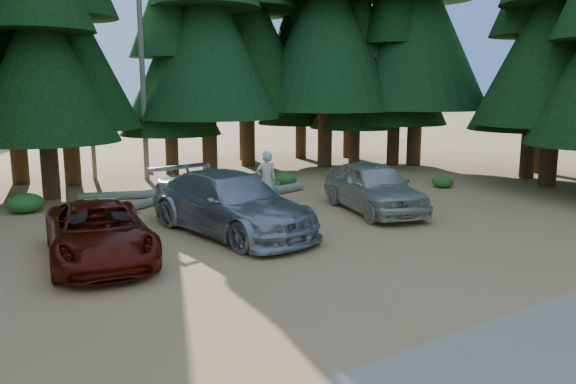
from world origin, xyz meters
The scene contains 20 objects.
ground centered at (0.00, 0.00, 0.00)m, with size 160.00×160.00×0.00m, color #9D7C43.
gravel_strip centered at (0.00, -6.50, 0.01)m, with size 26.00×3.50×0.01m, color tan.
forest_belt_north centered at (0.00, 15.00, 0.00)m, with size 36.00×7.00×22.00m, color black, non-canonical shape.
forest_belt_east centered at (15.50, 4.00, 0.00)m, with size 6.00×22.00×22.00m, color black, non-canonical shape.
snag_front centered at (0.80, 14.50, 6.00)m, with size 0.24×0.24×12.00m, color slate.
snag_back centered at (-1.20, 16.00, 5.00)m, with size 0.20×0.20×10.00m, color slate.
red_pickup centered at (-4.46, 3.04, 0.71)m, with size 2.37×5.14×1.43m, color #5C1007.
silver_minivan_center centered at (-0.48, 3.61, 0.89)m, with size 2.50×6.16×1.79m, color #9C9FA4.
silver_minivan_right centered at (5.04, 3.54, 0.87)m, with size 2.05×5.11×1.74m, color #B9B5A5.
frisbee_player centered at (0.89, 3.85, 1.42)m, with size 0.75×0.58×1.84m.
log_left centered at (-0.67, 8.96, 0.16)m, with size 0.31×0.31×4.39m, color slate.
log_mid centered at (-1.32, 10.36, 0.16)m, with size 0.32×0.32×3.88m, color slate.
log_right centered at (2.69, 7.79, 0.17)m, with size 0.34×0.34×5.33m, color slate.
shrub_far_left centered at (-5.11, 10.00, 0.33)m, with size 1.21×1.21×0.67m, color #285F1C.
shrub_left centered at (-3.32, 8.34, 0.30)m, with size 1.10×1.10×0.61m, color #285F1C.
shrub_center_left centered at (-1.20, 6.47, 0.30)m, with size 1.09×1.09×0.60m, color #285F1C.
shrub_center_right centered at (-0.44, 7.20, 0.23)m, with size 0.84×0.84×0.46m, color #285F1C.
shrub_right centered at (3.92, 8.64, 0.27)m, with size 0.98×0.98×0.54m, color #285F1C.
shrub_far_right centered at (5.28, 9.57, 0.30)m, with size 1.10×1.10×0.61m, color #285F1C.
shrub_edge_east centered at (10.82, 5.50, 0.26)m, with size 0.93×0.93×0.51m, color #285F1C.
Camera 1 is at (-7.96, -10.82, 4.22)m, focal length 35.00 mm.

